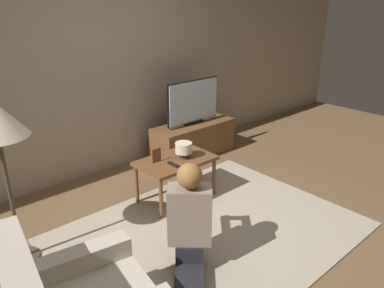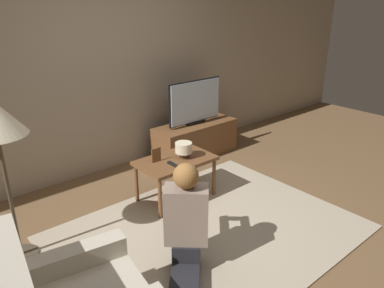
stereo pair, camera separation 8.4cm
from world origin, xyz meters
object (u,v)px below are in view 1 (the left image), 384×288
at_px(tv, 193,102).
at_px(coffee_table, 176,164).
at_px(table_lamp, 184,149).
at_px(person_kneeling, 190,219).

xyz_separation_m(tv, coffee_table, (-0.95, -0.79, -0.35)).
xyz_separation_m(coffee_table, table_lamp, (0.09, -0.03, 0.16)).
distance_m(tv, coffee_table, 1.28).
relative_size(coffee_table, table_lamp, 4.50).
height_order(tv, coffee_table, tv).
bearing_deg(tv, coffee_table, -140.50).
relative_size(tv, table_lamp, 4.75).
xyz_separation_m(person_kneeling, table_lamp, (0.73, 0.92, 0.11)).
xyz_separation_m(tv, table_lamp, (-0.86, -0.81, -0.19)).
relative_size(tv, person_kneeling, 0.92).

